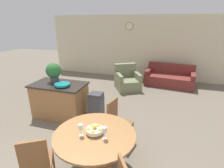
{
  "coord_description": "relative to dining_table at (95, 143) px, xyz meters",
  "views": [
    {
      "loc": [
        1.27,
        -1.36,
        2.43
      ],
      "look_at": [
        0.07,
        2.52,
        0.97
      ],
      "focal_mm": 28.0,
      "sensor_mm": 36.0,
      "label": 1
    }
  ],
  "objects": [
    {
      "name": "wine_glass_right",
      "position": [
        0.19,
        -0.08,
        0.33
      ],
      "size": [
        0.07,
        0.07,
        0.2
      ],
      "color": "silver",
      "rests_on": "dining_table"
    },
    {
      "name": "dining_chair_near_left",
      "position": [
        -0.71,
        -0.53,
        -0.08
      ],
      "size": [
        0.58,
        0.58,
        0.94
      ],
      "rotation": [
        0.0,
        0.0,
        6.84
      ],
      "color": "brown",
      "rests_on": "ground_plane"
    },
    {
      "name": "fruit_bowl",
      "position": [
        -0.0,
        -0.0,
        0.24
      ],
      "size": [
        0.27,
        0.27,
        0.15
      ],
      "color": "silver",
      "rests_on": "dining_table"
    },
    {
      "name": "dining_table",
      "position": [
        0.0,
        0.0,
        0.0
      ],
      "size": [
        1.3,
        1.3,
        0.77
      ],
      "color": "#9E6B3D",
      "rests_on": "ground_plane"
    },
    {
      "name": "couch",
      "position": [
        1.19,
        4.92,
        -0.32
      ],
      "size": [
        1.93,
        1.14,
        0.81
      ],
      "rotation": [
        0.0,
        0.0,
        -0.11
      ],
      "color": "maroon",
      "rests_on": "ground_plane"
    },
    {
      "name": "dining_chair_far_side",
      "position": [
        0.13,
        0.88,
        -0.08
      ],
      "size": [
        0.5,
        0.5,
        0.94
      ],
      "rotation": [
        0.0,
        0.0,
        4.48
      ],
      "color": "brown",
      "rests_on": "ground_plane"
    },
    {
      "name": "potted_plant",
      "position": [
        -1.81,
        1.62,
        0.6
      ],
      "size": [
        0.4,
        0.4,
        0.51
      ],
      "color": "#4C4C51",
      "rests_on": "kitchen_island"
    },
    {
      "name": "wall_back",
      "position": [
        -0.33,
        5.62,
        0.75
      ],
      "size": [
        8.0,
        0.09,
        2.7
      ],
      "color": "beige",
      "rests_on": "ground_plane"
    },
    {
      "name": "trash_bin",
      "position": [
        -0.63,
        1.59,
        -0.23
      ],
      "size": [
        0.34,
        0.32,
        0.74
      ],
      "color": "#47474C",
      "rests_on": "ground_plane"
    },
    {
      "name": "wine_glass_left",
      "position": [
        -0.18,
        -0.12,
        0.33
      ],
      "size": [
        0.07,
        0.07,
        0.2
      ],
      "color": "silver",
      "rests_on": "dining_table"
    },
    {
      "name": "armchair",
      "position": [
        -0.35,
        4.03,
        -0.29
      ],
      "size": [
        1.18,
        1.21,
        0.91
      ],
      "rotation": [
        0.0,
        0.0,
        0.51
      ],
      "color": "#7A7F5B",
      "rests_on": "ground_plane"
    },
    {
      "name": "kitchen_island",
      "position": [
        -1.63,
        1.51,
        -0.14
      ],
      "size": [
        1.4,
        0.81,
        0.92
      ],
      "color": "#9E6B3D",
      "rests_on": "ground_plane"
    },
    {
      "name": "teal_bowl",
      "position": [
        -1.42,
        1.38,
        0.36
      ],
      "size": [
        0.38,
        0.38,
        0.07
      ],
      "color": "#147A7F",
      "rests_on": "kitchen_island"
    }
  ]
}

